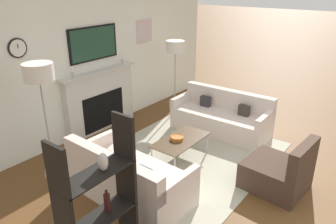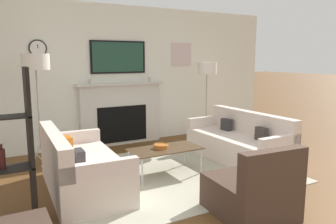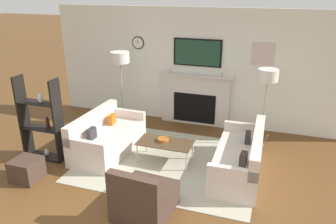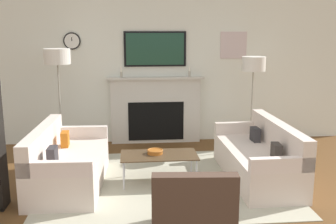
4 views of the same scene
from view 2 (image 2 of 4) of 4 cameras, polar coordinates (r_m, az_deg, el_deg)
name	(u,v)px [view 2 (image 2 of 4)]	position (r m, az deg, el deg)	size (l,w,h in m)	color
fireplace_wall	(119,83)	(6.54, -8.60, 5.10)	(7.15, 0.28, 2.70)	white
area_rug	(170,173)	(4.93, 0.39, -10.59)	(3.25, 2.59, 0.01)	#B1AE97
couch_left	(80,169)	(4.38, -15.03, -9.65)	(0.92, 1.74, 0.80)	beige
couch_right	(239,144)	(5.59, 12.29, -5.39)	(0.79, 1.88, 0.80)	beige
armchair	(252,193)	(3.73, 14.49, -13.45)	(0.83, 0.88, 0.81)	#433127
coffee_table	(165,150)	(4.78, -0.45, -6.65)	(1.03, 0.53, 0.40)	#4C3823
decorative_bowl	(161,146)	(4.77, -1.22, -5.94)	(0.22, 0.22, 0.06)	#B15F1F
floor_lamp_left	(35,63)	(5.42, -22.08, 7.84)	(0.42, 0.42, 1.76)	#9E998E
floor_lamp_right	(207,69)	(6.63, 6.80, 7.37)	(0.40, 0.40, 1.62)	#9E998E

